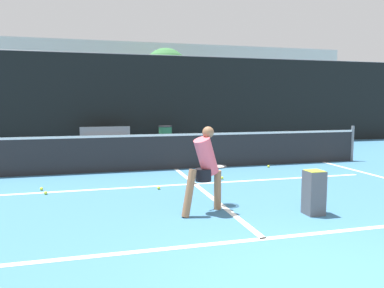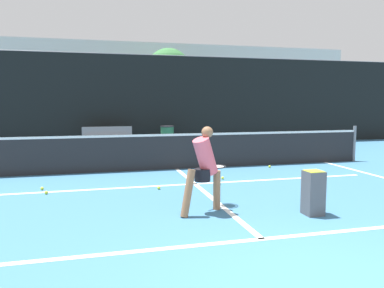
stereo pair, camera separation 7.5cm
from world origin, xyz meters
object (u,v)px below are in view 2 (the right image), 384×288
ball_hopper (313,192)px  trash_bin (167,137)px  courtside_bench (107,137)px  player_practicing (205,166)px  parked_car (127,126)px

ball_hopper → trash_bin: 9.28m
courtside_bench → ball_hopper: bearing=-72.7°
ball_hopper → trash_bin: (-0.61, 9.26, 0.06)m
player_practicing → trash_bin: 8.76m
trash_bin → parked_car: (-1.21, 4.45, 0.16)m
player_practicing → parked_car: 13.14m
player_practicing → courtside_bench: size_ratio=0.76×
player_practicing → ball_hopper: (1.63, -0.56, -0.39)m
courtside_bench → trash_bin: 2.29m
ball_hopper → parked_car: parked_car is taller
courtside_bench → parked_car: bearing=76.2°
courtside_bench → trash_bin: bearing=0.1°
player_practicing → trash_bin: bearing=57.8°
ball_hopper → trash_bin: trash_bin is taller
player_practicing → courtside_bench: (-1.28, 8.69, -0.28)m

